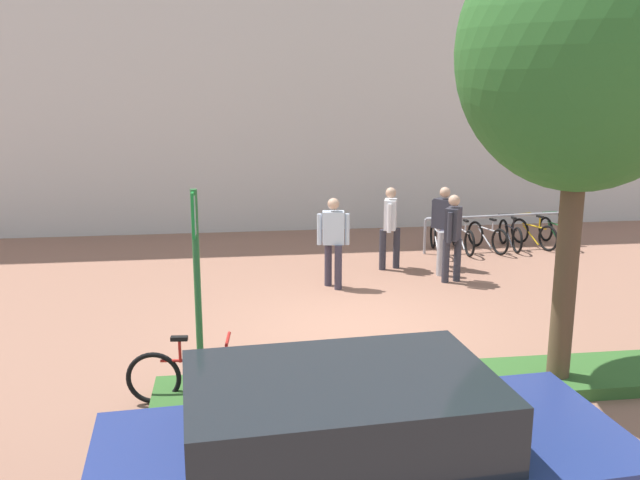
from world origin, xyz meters
TOP-DOWN VIEW (x-y plane):
  - ground_plane at (0.00, 0.00)m, footprint 60.00×60.00m
  - building_facade at (0.00, 8.21)m, footprint 28.00×1.20m
  - planter_strip at (0.58, -2.28)m, footprint 7.00×1.10m
  - tree_sidewalk at (2.13, -2.38)m, footprint 2.93×2.93m
  - parking_sign_post at (-2.33, -2.28)m, footprint 0.08×0.36m
  - bike_at_sign at (-2.39, -2.22)m, footprint 1.68×0.42m
  - bike_rack_cluster at (4.28, 4.85)m, footprint 3.74×1.88m
  - bollard_steel at (2.25, 2.85)m, footprint 0.16×0.16m
  - person_suited_dark at (2.32, 2.39)m, footprint 0.42×0.52m
  - person_shirt_blue at (-0.03, 2.32)m, footprint 0.61×0.41m
  - person_suited_navy at (2.46, 3.40)m, footprint 0.44×0.49m
  - person_shirt_white at (1.35, 3.49)m, footprint 0.46×0.59m
  - car_navy_sedan at (-0.97, -5.06)m, footprint 4.41×2.26m

SIDE VIEW (x-z plane):
  - ground_plane at x=0.00m, z-range 0.00..0.00m
  - planter_strip at x=0.58m, z-range 0.00..0.16m
  - bike_rack_cluster at x=4.28m, z-range -0.07..0.76m
  - bike_at_sign at x=-2.39m, z-range -0.08..0.78m
  - bollard_steel at x=2.25m, z-range 0.00..0.90m
  - car_navy_sedan at x=-0.97m, z-range -0.01..1.53m
  - person_suited_dark at x=2.32m, z-range 0.12..1.84m
  - person_shirt_blue at x=-0.03m, z-range 0.12..1.84m
  - person_suited_navy at x=2.46m, z-range 0.12..1.84m
  - person_shirt_white at x=1.35m, z-range 0.12..1.84m
  - parking_sign_post at x=-2.33m, z-range 0.39..3.01m
  - tree_sidewalk at x=2.13m, z-range 1.24..6.98m
  - building_facade at x=0.00m, z-range 0.00..10.00m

